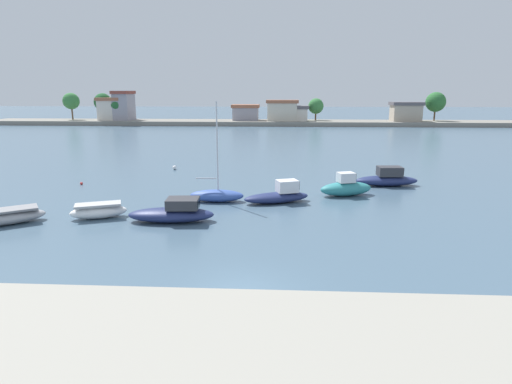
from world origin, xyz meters
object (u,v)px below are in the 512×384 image
at_px(moored_boat_1, 99,211).
at_px(moored_boat_0, 8,217).
at_px(moored_boat_4, 279,195).
at_px(moored_boat_6, 387,179).
at_px(mooring_buoy_0, 175,168).
at_px(mooring_buoy_1, 81,183).
at_px(moored_boat_2, 173,213).
at_px(moored_boat_5, 346,188).
at_px(moored_boat_3, 217,195).

bearing_deg(moored_boat_1, moored_boat_0, 175.89).
relative_size(moored_boat_0, moored_boat_4, 0.86).
relative_size(moored_boat_6, mooring_buoy_0, 12.31).
bearing_deg(moored_boat_1, mooring_buoy_1, 99.64).
relative_size(moored_boat_2, moored_boat_5, 1.22).
bearing_deg(moored_boat_3, moored_boat_2, -111.92).
height_order(moored_boat_1, moored_boat_3, moored_boat_3).
relative_size(moored_boat_3, moored_boat_6, 1.34).
bearing_deg(moored_boat_0, moored_boat_1, -17.62).
height_order(moored_boat_3, mooring_buoy_1, moored_boat_3).
distance_m(moored_boat_1, moored_boat_3, 8.06).
height_order(moored_boat_3, mooring_buoy_0, moored_boat_3).
bearing_deg(moored_boat_6, mooring_buoy_1, 178.90).
distance_m(moored_boat_0, moored_boat_3, 13.02).
bearing_deg(moored_boat_0, moored_boat_6, -8.86).
xyz_separation_m(moored_boat_3, mooring_buoy_1, (-12.17, 4.84, -0.35)).
bearing_deg(mooring_buoy_0, mooring_buoy_1, -129.84).
distance_m(moored_boat_3, mooring_buoy_1, 13.10).
distance_m(moored_boat_4, moored_boat_5, 5.54).
bearing_deg(moored_boat_4, moored_boat_5, 5.10).
xyz_separation_m(moored_boat_0, moored_boat_2, (9.69, 1.01, 0.11)).
height_order(moored_boat_6, mooring_buoy_1, moored_boat_6).
height_order(moored_boat_0, moored_boat_5, moored_boat_5).
distance_m(moored_boat_3, moored_boat_5, 9.73).
bearing_deg(moored_boat_5, moored_boat_3, 176.92).
bearing_deg(moored_boat_6, moored_boat_2, -148.31).
height_order(moored_boat_3, moored_boat_6, moored_boat_3).
distance_m(moored_boat_2, mooring_buoy_0, 17.58).
bearing_deg(moored_boat_1, moored_boat_5, 1.84).
height_order(moored_boat_2, mooring_buoy_1, moored_boat_2).
relative_size(moored_boat_5, mooring_buoy_0, 10.19).
distance_m(moored_boat_4, mooring_buoy_1, 17.29).
bearing_deg(moored_boat_1, moored_boat_6, 6.61).
distance_m(mooring_buoy_0, mooring_buoy_1, 9.57).
relative_size(moored_boat_5, mooring_buoy_1, 17.98).
bearing_deg(mooring_buoy_1, moored_boat_0, -87.03).
bearing_deg(mooring_buoy_0, moored_boat_1, -92.38).
relative_size(moored_boat_1, moored_boat_2, 0.69).
height_order(moored_boat_0, mooring_buoy_0, moored_boat_0).
relative_size(moored_boat_0, moored_boat_1, 1.17).
height_order(moored_boat_4, mooring_buoy_1, moored_boat_4).
xyz_separation_m(moored_boat_5, mooring_buoy_0, (-15.49, 9.92, -0.40)).
bearing_deg(moored_boat_2, moored_boat_6, 31.61).
bearing_deg(moored_boat_3, moored_boat_6, 23.49).
relative_size(moored_boat_1, moored_boat_3, 0.52).
xyz_separation_m(moored_boat_0, moored_boat_4, (16.03, 5.88, 0.09)).
xyz_separation_m(moored_boat_2, moored_boat_5, (11.38, 7.17, 0.07)).
distance_m(moored_boat_1, moored_boat_6, 22.67).
height_order(moored_boat_1, moored_boat_2, moored_boat_2).
xyz_separation_m(moored_boat_4, moored_boat_6, (9.00, 5.99, 0.05)).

